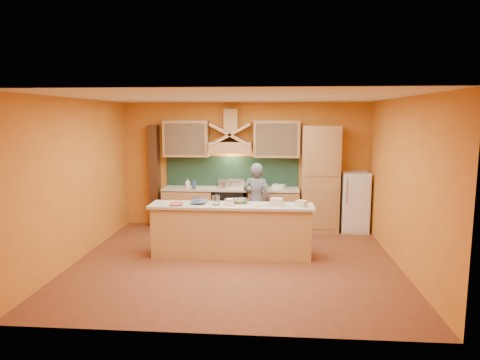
# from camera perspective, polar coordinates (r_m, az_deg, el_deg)

# --- Properties ---
(floor) EXTENTS (5.50, 5.00, 0.01)m
(floor) POSITION_cam_1_polar(r_m,az_deg,el_deg) (7.54, -0.60, -10.81)
(floor) COLOR brown
(floor) RESTS_ON ground
(ceiling) EXTENTS (5.50, 5.00, 0.01)m
(ceiling) POSITION_cam_1_polar(r_m,az_deg,el_deg) (7.12, -0.63, 10.97)
(ceiling) COLOR white
(ceiling) RESTS_ON wall_back
(wall_back) EXTENTS (5.50, 0.02, 2.80)m
(wall_back) POSITION_cam_1_polar(r_m,az_deg,el_deg) (9.67, 0.69, 2.01)
(wall_back) COLOR orange
(wall_back) RESTS_ON floor
(wall_front) EXTENTS (5.50, 0.02, 2.80)m
(wall_front) POSITION_cam_1_polar(r_m,az_deg,el_deg) (4.76, -3.26, -4.80)
(wall_front) COLOR orange
(wall_front) RESTS_ON floor
(wall_left) EXTENTS (0.02, 5.00, 2.80)m
(wall_left) POSITION_cam_1_polar(r_m,az_deg,el_deg) (7.92, -20.84, 0.01)
(wall_left) COLOR orange
(wall_left) RESTS_ON floor
(wall_right) EXTENTS (0.02, 5.00, 2.80)m
(wall_right) POSITION_cam_1_polar(r_m,az_deg,el_deg) (7.48, 20.88, -0.47)
(wall_right) COLOR orange
(wall_right) RESTS_ON floor
(base_cabinet_left) EXTENTS (1.10, 0.60, 0.86)m
(base_cabinet_left) POSITION_cam_1_polar(r_m,az_deg,el_deg) (9.69, -6.85, -3.85)
(base_cabinet_left) COLOR tan
(base_cabinet_left) RESTS_ON floor
(base_cabinet_right) EXTENTS (1.10, 0.60, 0.86)m
(base_cabinet_right) POSITION_cam_1_polar(r_m,az_deg,el_deg) (9.51, 4.48, -4.05)
(base_cabinet_right) COLOR tan
(base_cabinet_right) RESTS_ON floor
(counter_top) EXTENTS (3.00, 0.62, 0.04)m
(counter_top) POSITION_cam_1_polar(r_m,az_deg,el_deg) (9.47, -1.25, -1.19)
(counter_top) COLOR beige
(counter_top) RESTS_ON base_cabinet_left
(stove) EXTENTS (0.60, 0.58, 0.90)m
(stove) POSITION_cam_1_polar(r_m,az_deg,el_deg) (9.55, -1.24, -3.85)
(stove) COLOR black
(stove) RESTS_ON floor
(backsplash) EXTENTS (3.00, 0.03, 0.70)m
(backsplash) POSITION_cam_1_polar(r_m,az_deg,el_deg) (9.70, -1.09, 1.13)
(backsplash) COLOR #173326
(backsplash) RESTS_ON wall_back
(range_hood) EXTENTS (0.92, 0.50, 0.24)m
(range_hood) POSITION_cam_1_polar(r_m,az_deg,el_deg) (9.41, -1.24, 4.40)
(range_hood) COLOR tan
(range_hood) RESTS_ON wall_back
(hood_chimney) EXTENTS (0.30, 0.30, 0.50)m
(hood_chimney) POSITION_cam_1_polar(r_m,az_deg,el_deg) (9.48, -1.19, 7.94)
(hood_chimney) COLOR tan
(hood_chimney) RESTS_ON wall_back
(upper_cabinet_left) EXTENTS (1.00, 0.35, 0.80)m
(upper_cabinet_left) POSITION_cam_1_polar(r_m,az_deg,el_deg) (9.62, -7.16, 5.50)
(upper_cabinet_left) COLOR tan
(upper_cabinet_left) RESTS_ON wall_back
(upper_cabinet_right) EXTENTS (1.00, 0.35, 0.80)m
(upper_cabinet_right) POSITION_cam_1_polar(r_m,az_deg,el_deg) (9.42, 4.89, 5.47)
(upper_cabinet_right) COLOR tan
(upper_cabinet_right) RESTS_ON wall_back
(pantry_column) EXTENTS (0.80, 0.60, 2.30)m
(pantry_column) POSITION_cam_1_polar(r_m,az_deg,el_deg) (9.44, 10.61, 0.17)
(pantry_column) COLOR tan
(pantry_column) RESTS_ON floor
(fridge) EXTENTS (0.58, 0.60, 1.30)m
(fridge) POSITION_cam_1_polar(r_m,az_deg,el_deg) (9.63, 14.97, -2.82)
(fridge) COLOR white
(fridge) RESTS_ON floor
(trim_column_left) EXTENTS (0.20, 0.30, 2.30)m
(trim_column_left) POSITION_cam_1_polar(r_m,az_deg,el_deg) (9.90, -11.30, 0.54)
(trim_column_left) COLOR #472816
(trim_column_left) RESTS_ON floor
(island_body) EXTENTS (2.80, 0.55, 0.88)m
(island_body) POSITION_cam_1_polar(r_m,az_deg,el_deg) (7.70, -1.15, -6.97)
(island_body) COLOR tan
(island_body) RESTS_ON floor
(island_top) EXTENTS (2.90, 0.62, 0.05)m
(island_top) POSITION_cam_1_polar(r_m,az_deg,el_deg) (7.59, -1.16, -3.47)
(island_top) COLOR beige
(island_top) RESTS_ON island_body
(person) EXTENTS (0.63, 0.47, 1.56)m
(person) POSITION_cam_1_polar(r_m,az_deg,el_deg) (8.80, 2.20, -2.74)
(person) COLOR slate
(person) RESTS_ON floor
(pot_large) EXTENTS (0.23, 0.23, 0.15)m
(pot_large) POSITION_cam_1_polar(r_m,az_deg,el_deg) (9.39, -2.24, -0.81)
(pot_large) COLOR silver
(pot_large) RESTS_ON stove
(pot_small) EXTENTS (0.24, 0.24, 0.16)m
(pot_small) POSITION_cam_1_polar(r_m,az_deg,el_deg) (9.58, -0.87, -0.60)
(pot_small) COLOR silver
(pot_small) RESTS_ON stove
(soap_bottle_a) EXTENTS (0.12, 0.12, 0.21)m
(soap_bottle_a) POSITION_cam_1_polar(r_m,az_deg,el_deg) (9.60, -7.00, -0.37)
(soap_bottle_a) COLOR silver
(soap_bottle_a) RESTS_ON counter_top
(soap_bottle_b) EXTENTS (0.12, 0.12, 0.23)m
(soap_bottle_b) POSITION_cam_1_polar(r_m,az_deg,el_deg) (9.32, -6.14, -0.54)
(soap_bottle_b) COLOR #2E4F7E
(soap_bottle_b) RESTS_ON counter_top
(bowl_back) EXTENTS (0.33, 0.33, 0.08)m
(bowl_back) POSITION_cam_1_polar(r_m,az_deg,el_deg) (9.46, 2.93, -0.84)
(bowl_back) COLOR white
(bowl_back) RESTS_ON counter_top
(dish_rack) EXTENTS (0.30, 0.27, 0.09)m
(dish_rack) POSITION_cam_1_polar(r_m,az_deg,el_deg) (9.42, 5.18, -0.87)
(dish_rack) COLOR white
(dish_rack) RESTS_ON counter_top
(book_lower) EXTENTS (0.27, 0.33, 0.03)m
(book_lower) POSITION_cam_1_polar(r_m,az_deg,el_deg) (7.65, -9.30, -3.17)
(book_lower) COLOR #A54A3B
(book_lower) RESTS_ON island_top
(book_upper) EXTENTS (0.27, 0.36, 0.03)m
(book_upper) POSITION_cam_1_polar(r_m,az_deg,el_deg) (7.75, -6.41, -2.81)
(book_upper) COLOR #3F578A
(book_upper) RESTS_ON island_top
(jar_large) EXTENTS (0.14, 0.14, 0.17)m
(jar_large) POSITION_cam_1_polar(r_m,az_deg,el_deg) (7.55, -3.22, -2.69)
(jar_large) COLOR silver
(jar_large) RESTS_ON island_top
(jar_small) EXTENTS (0.16, 0.16, 0.13)m
(jar_small) POSITION_cam_1_polar(r_m,az_deg,el_deg) (7.67, -5.81, -2.70)
(jar_small) COLOR silver
(jar_small) RESTS_ON island_top
(kitchen_scale) EXTENTS (0.16, 0.16, 0.10)m
(kitchen_scale) POSITION_cam_1_polar(r_m,az_deg,el_deg) (7.49, -1.48, -3.03)
(kitchen_scale) COLOR white
(kitchen_scale) RESTS_ON island_top
(mixing_bowl) EXTENTS (0.36, 0.36, 0.07)m
(mixing_bowl) POSITION_cam_1_polar(r_m,az_deg,el_deg) (7.72, 0.03, -2.79)
(mixing_bowl) COLOR silver
(mixing_bowl) RESTS_ON island_top
(cloth) EXTENTS (0.29, 0.24, 0.02)m
(cloth) POSITION_cam_1_polar(r_m,az_deg,el_deg) (7.52, 2.79, -3.33)
(cloth) COLOR beige
(cloth) RESTS_ON island_top
(grocery_bag_a) EXTENTS (0.24, 0.21, 0.13)m
(grocery_bag_a) POSITION_cam_1_polar(r_m,az_deg,el_deg) (7.48, 4.92, -2.95)
(grocery_bag_a) COLOR beige
(grocery_bag_a) RESTS_ON island_top
(grocery_bag_b) EXTENTS (0.22, 0.21, 0.10)m
(grocery_bag_b) POSITION_cam_1_polar(r_m,az_deg,el_deg) (7.49, 8.20, -3.10)
(grocery_bag_b) COLOR beige
(grocery_bag_b) RESTS_ON island_top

